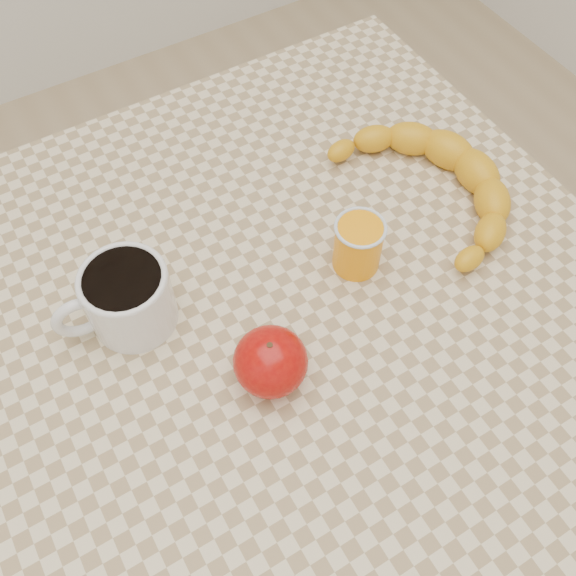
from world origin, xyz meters
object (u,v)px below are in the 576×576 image
orange_juice_glass (358,245)px  banana (432,185)px  table (288,333)px  apple (271,362)px  coffee_mug (126,297)px

orange_juice_glass → banana: size_ratio=0.23×
table → banana: banana is taller
table → apple: (-0.07, -0.08, 0.12)m
coffee_mug → orange_juice_glass: (0.26, -0.06, -0.01)m
table → orange_juice_glass: bearing=0.8°
orange_juice_glass → apple: size_ratio=0.75×
table → banana: (0.24, 0.04, 0.11)m
orange_juice_glass → coffee_mug: bearing=166.2°
coffee_mug → apple: (0.10, -0.14, -0.01)m
table → apple: bearing=-130.6°
orange_juice_glass → apple: 0.18m
orange_juice_glass → banana: 0.15m
coffee_mug → banana: bearing=-3.7°
coffee_mug → orange_juice_glass: bearing=-13.8°
orange_juice_glass → apple: (-0.16, -0.08, -0.00)m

